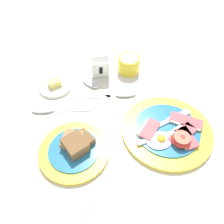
% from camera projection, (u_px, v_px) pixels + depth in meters
% --- Properties ---
extents(ground_plane, '(3.00, 3.00, 0.00)m').
position_uv_depth(ground_plane, '(132.00, 145.00, 0.60)').
color(ground_plane, beige).
extents(breakfast_plate, '(0.26, 0.26, 0.04)m').
position_uv_depth(breakfast_plate, '(168.00, 131.00, 0.62)').
color(breakfast_plate, yellow).
rests_on(breakfast_plate, ground_plane).
extents(bread_plate, '(0.19, 0.19, 0.05)m').
position_uv_depth(bread_plate, '(75.00, 148.00, 0.58)').
color(bread_plate, yellow).
rests_on(bread_plate, ground_plane).
extents(sugar_cup, '(0.08, 0.08, 0.06)m').
position_uv_depth(sugar_cup, '(129.00, 64.00, 0.79)').
color(sugar_cup, yellow).
rests_on(sugar_cup, ground_plane).
extents(butter_dish, '(0.11, 0.11, 0.03)m').
position_uv_depth(butter_dish, '(55.00, 86.00, 0.74)').
color(butter_dish, silver).
rests_on(butter_dish, ground_plane).
extents(number_card, '(0.07, 0.05, 0.07)m').
position_uv_depth(number_card, '(100.00, 69.00, 0.76)').
color(number_card, white).
rests_on(number_card, ground_plane).
extents(teaspoon_by_saucer, '(0.19, 0.07, 0.01)m').
position_uv_depth(teaspoon_by_saucer, '(52.00, 110.00, 0.68)').
color(teaspoon_by_saucer, silver).
rests_on(teaspoon_by_saucer, ground_plane).
extents(teaspoon_near_cup, '(0.19, 0.06, 0.01)m').
position_uv_depth(teaspoon_near_cup, '(118.00, 95.00, 0.72)').
color(teaspoon_near_cup, silver).
rests_on(teaspoon_near_cup, ground_plane).
extents(teaspoon_stray, '(0.12, 0.17, 0.01)m').
position_uv_depth(teaspoon_stray, '(96.00, 87.00, 0.74)').
color(teaspoon_stray, silver).
rests_on(teaspoon_stray, ground_plane).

